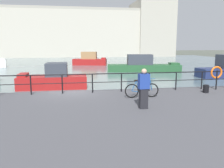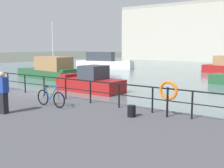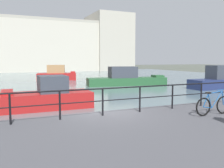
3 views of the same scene
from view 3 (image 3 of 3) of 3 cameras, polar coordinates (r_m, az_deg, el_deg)
ground_plane at (r=10.46m, az=-1.65°, el=-11.41°), size 240.00×240.00×0.00m
water_basin at (r=39.77m, az=-18.06°, el=1.03°), size 80.00×60.00×0.01m
harbor_building at (r=68.84m, az=-16.42°, el=8.61°), size 60.06×14.47×16.34m
moored_red_daysailer at (r=15.84m, az=-14.99°, el=-2.91°), size 5.56×2.30×2.08m
moored_small_launch at (r=37.87m, az=-12.95°, el=2.26°), size 6.13×3.43×2.30m
moored_blue_motorboat at (r=29.28m, az=3.40°, el=1.29°), size 9.91×3.48×2.26m
moored_harbor_tender at (r=28.73m, az=24.20°, el=0.88°), size 7.34×2.49×2.48m
quay_railing at (r=9.59m, az=2.37°, el=-2.71°), size 24.79×0.07×1.08m
parked_bicycle at (r=10.22m, az=22.95°, el=-4.63°), size 1.77×0.09×0.98m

